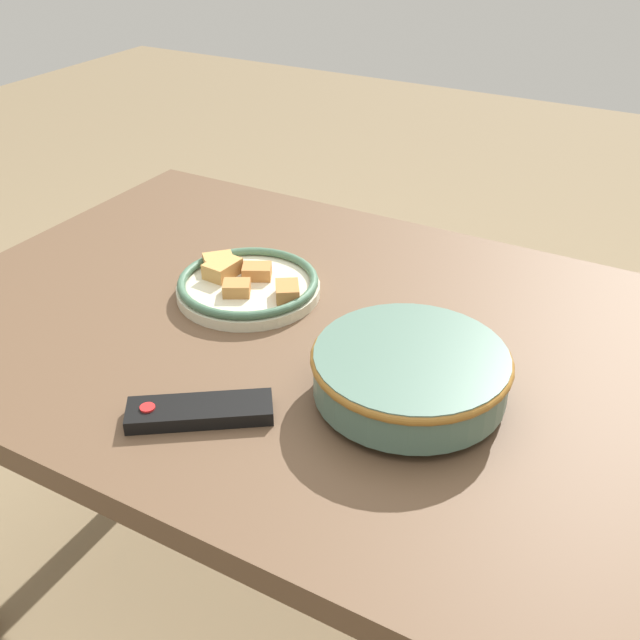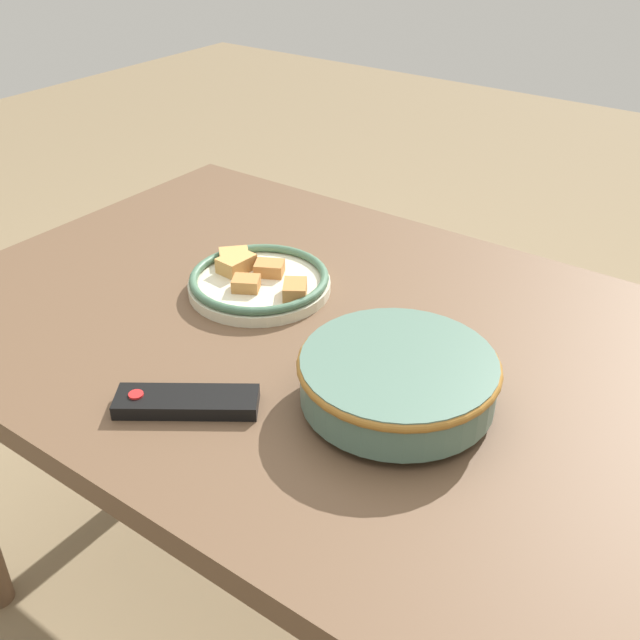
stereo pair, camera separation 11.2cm
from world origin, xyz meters
name	(u,v)px [view 2 (the right image)]	position (x,y,z in m)	size (l,w,h in m)	color
ground_plane	(355,636)	(0.00, 0.00, 0.00)	(8.00, 8.00, 0.00)	#7F6B4C
dining_table	(365,386)	(0.00, 0.00, 0.63)	(1.46, 0.87, 0.70)	brown
noodle_bowl	(398,378)	(-0.11, 0.10, 0.75)	(0.27, 0.27, 0.07)	#4C6B5B
food_plate	(259,281)	(0.24, -0.03, 0.72)	(0.24, 0.24, 0.04)	beige
tv_remote	(187,402)	(0.11, 0.27, 0.71)	(0.19, 0.16, 0.02)	black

